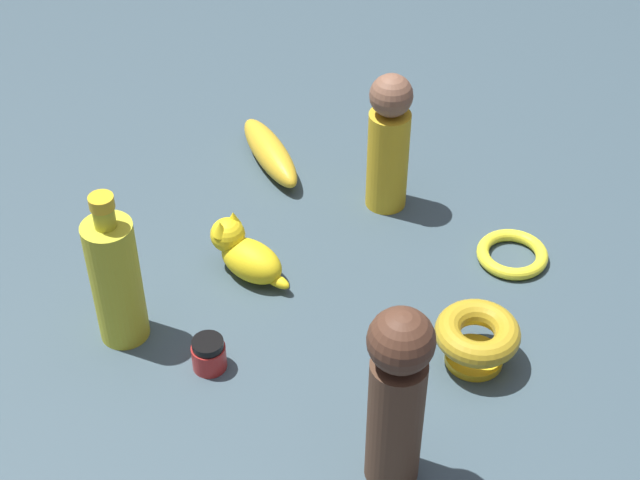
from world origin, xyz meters
The scene contains 9 objects.
ground centered at (0.00, 0.00, 0.00)m, with size 2.00×2.00×0.00m, color #384C56.
cat_figurine centered at (0.02, 0.10, 0.03)m, with size 0.10×0.12×0.08m.
person_figure_adult centered at (0.19, -0.07, 0.11)m, with size 0.06×0.06×0.21m.
bowl centered at (-0.11, -0.20, 0.04)m, with size 0.10×0.10×0.06m.
bottle_tall centered at (-0.11, 0.23, 0.09)m, with size 0.06×0.06×0.22m.
person_figure_child centered at (-0.28, -0.11, 0.13)m, with size 0.08×0.08×0.24m.
banana centered at (0.26, 0.11, 0.02)m, with size 0.18×0.05×0.05m, color gold.
nail_polish_jar centered at (-0.16, 0.11, 0.02)m, with size 0.04×0.04×0.04m.
bangle centered at (0.09, -0.25, 0.01)m, with size 0.10×0.10×0.02m, color yellow.
Camera 1 is at (-0.93, -0.12, 0.89)m, focal length 54.91 mm.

